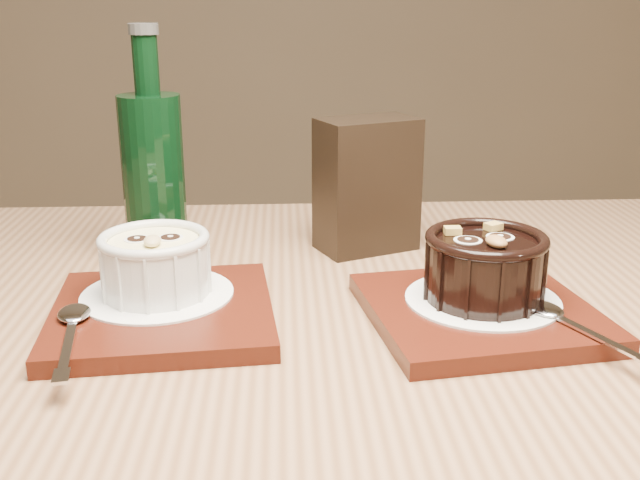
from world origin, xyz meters
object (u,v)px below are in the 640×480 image
(condiment_stand, at_px, (367,185))
(green_bottle, at_px, (153,170))
(table, at_px, (309,434))
(ramekin_white, at_px, (155,261))
(tray_left, at_px, (163,313))
(tray_right, at_px, (479,312))
(ramekin_dark, at_px, (485,264))

(condiment_stand, distance_m, green_bottle, 0.22)
(table, xyz_separation_m, ramekin_white, (-0.13, 0.06, 0.14))
(ramekin_white, bearing_deg, table, -29.74)
(table, xyz_separation_m, condiment_stand, (0.07, 0.22, 0.16))
(table, height_order, green_bottle, green_bottle)
(tray_left, xyz_separation_m, ramekin_white, (-0.01, 0.02, 0.04))
(table, bearing_deg, condiment_stand, 71.81)
(table, bearing_deg, ramekin_white, 156.13)
(ramekin_white, bearing_deg, tray_right, -13.04)
(ramekin_white, xyz_separation_m, green_bottle, (-0.02, 0.15, 0.05))
(table, distance_m, green_bottle, 0.31)
(ramekin_dark, height_order, green_bottle, green_bottle)
(tray_left, height_order, tray_right, same)
(table, bearing_deg, tray_left, 164.16)
(ramekin_dark, relative_size, condiment_stand, 0.72)
(tray_left, bearing_deg, green_bottle, 99.60)
(tray_right, xyz_separation_m, condiment_stand, (-0.07, 0.19, 0.06))
(table, relative_size, ramekin_dark, 11.88)
(tray_right, bearing_deg, green_bottle, 148.01)
(tray_right, distance_m, condiment_stand, 0.22)
(ramekin_white, relative_size, tray_right, 0.52)
(table, xyz_separation_m, tray_left, (-0.12, 0.03, 0.10))
(table, height_order, tray_left, tray_left)
(table, relative_size, green_bottle, 5.13)
(table, distance_m, ramekin_dark, 0.21)
(tray_left, relative_size, ramekin_dark, 1.78)
(tray_right, distance_m, ramekin_dark, 0.04)
(tray_right, xyz_separation_m, ramekin_dark, (0.00, 0.01, 0.04))
(ramekin_dark, bearing_deg, tray_left, 164.70)
(tray_right, relative_size, green_bottle, 0.77)
(tray_left, bearing_deg, ramekin_white, 108.32)
(ramekin_dark, distance_m, green_bottle, 0.35)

